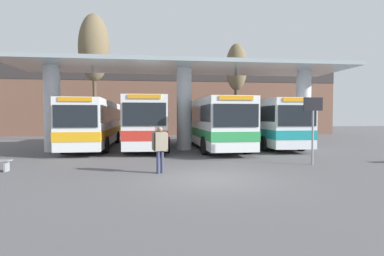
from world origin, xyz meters
name	(u,v)px	position (x,y,z in m)	size (l,w,h in m)	color
ground_plane	(209,178)	(0.00, 0.00, 0.00)	(100.00, 100.00, 0.00)	#565456
townhouse_backdrop	(171,94)	(0.00, 24.45, 4.80)	(40.00, 0.58, 8.24)	brown
station_canopy	(184,82)	(0.00, 9.16, 4.48)	(21.60, 5.63, 5.58)	silver
transit_bus_left_bay	(95,122)	(-6.13, 11.33, 1.81)	(2.85, 11.46, 3.24)	white
transit_bus_center_bay	(149,121)	(-2.35, 11.03, 1.89)	(2.95, 10.91, 3.41)	white
transit_bus_right_bay	(214,122)	(2.10, 9.53, 1.84)	(2.99, 10.41, 3.29)	white
transit_bus_far_right_bay	(265,121)	(6.16, 10.68, 1.83)	(2.82, 10.25, 3.29)	silver
info_sign_platform	(313,117)	(5.21, 2.32, 2.19)	(0.90, 0.09, 3.07)	gray
pedestrian_waiting	(160,145)	(-1.74, 1.12, 1.11)	(0.65, 0.43, 1.82)	#333856
poplar_tree_behind_left	(236,69)	(5.89, 17.71, 6.74)	(2.04, 2.04, 9.18)	#473A2B
poplar_tree_behind_right	(94,48)	(-7.16, 16.60, 8.10)	(2.64, 2.64, 11.08)	#473A2B
parked_car_street	(246,127)	(7.84, 20.92, 1.06)	(4.56, 2.19, 2.16)	maroon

